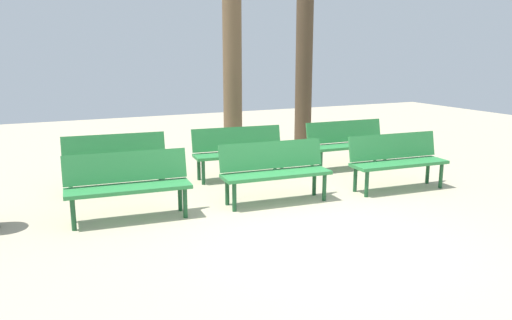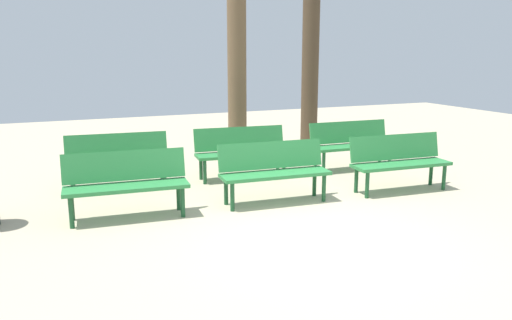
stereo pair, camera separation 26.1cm
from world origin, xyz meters
name	(u,v)px [view 1 (the left image)]	position (x,y,z in m)	size (l,w,h in m)	color
ground_plane	(328,238)	(0.00, 0.00, 0.00)	(24.00, 24.00, 0.00)	#BCAD8E
bench_r0_c0	(128,181)	(-1.99, 1.74, 0.50)	(1.63, 0.61, 0.87)	#2D8442
bench_r0_c1	(275,168)	(0.10, 1.61, 0.50)	(1.63, 0.59, 0.87)	#2D8442
bench_r0_c2	(397,158)	(2.19, 1.41, 0.50)	(1.63, 0.58, 0.87)	#2D8442
bench_r1_c0	(116,159)	(-1.88, 3.26, 0.50)	(1.64, 0.63, 0.87)	#2D8442
bench_r1_c1	(239,149)	(0.19, 3.12, 0.50)	(1.64, 0.63, 0.87)	#2D8442
bench_r1_c2	(347,141)	(2.34, 2.99, 0.50)	(1.62, 0.54, 0.87)	#2D8442
tree_0	(233,82)	(0.66, 4.55, 1.56)	(0.37, 0.37, 3.12)	brown
tree_1	(304,75)	(2.60, 5.11, 1.64)	(0.37, 0.37, 3.28)	#4C3A28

